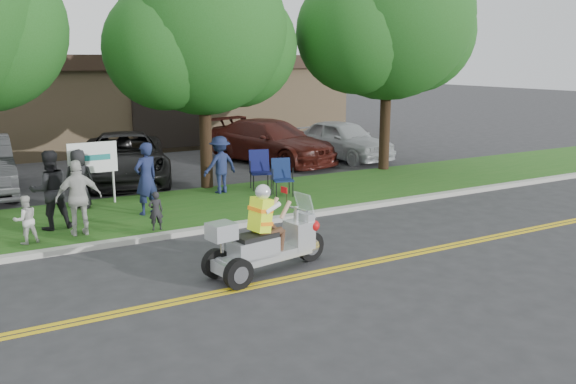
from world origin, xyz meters
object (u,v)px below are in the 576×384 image
lawn_chair_a (260,167)px  parked_car_right (271,142)px  trike_scooter (265,243)px  parked_car_mid (125,158)px  spectator_adult_left (146,179)px  parked_car_far_right (343,140)px  spectator_adult_right (79,198)px  spectator_adult_mid (50,190)px  lawn_chair_b (282,174)px

lawn_chair_a → parked_car_right: size_ratio=0.21×
trike_scooter → parked_car_mid: size_ratio=0.46×
lawn_chair_a → spectator_adult_left: size_ratio=0.64×
parked_car_far_right → parked_car_right: bearing=159.0°
lawn_chair_a → spectator_adult_left: 4.02m
spectator_adult_left → parked_car_mid: bearing=-120.1°
spectator_adult_right → lawn_chair_a: bearing=-155.4°
spectator_adult_left → spectator_adult_mid: bearing=-14.9°
lawn_chair_b → parked_car_far_right: parked_car_far_right is taller
trike_scooter → spectator_adult_left: spectator_adult_left is taller
spectator_adult_right → parked_car_right: bearing=-139.4°
spectator_adult_mid → parked_car_right: bearing=-150.5°
lawn_chair_a → spectator_adult_right: spectator_adult_right is taller
trike_scooter → lawn_chair_a: trike_scooter is taller
spectator_adult_left → spectator_adult_mid: spectator_adult_mid is taller
parked_car_mid → lawn_chair_a: bearing=-34.1°
spectator_adult_left → parked_car_far_right: bearing=-173.0°
spectator_adult_right → parked_car_mid: (2.54, 5.80, -0.15)m
trike_scooter → spectator_adult_right: spectator_adult_right is taller
spectator_adult_mid → spectator_adult_right: spectator_adult_mid is taller
spectator_adult_left → spectator_adult_mid: size_ratio=1.00×
spectator_adult_left → parked_car_far_right: spectator_adult_left is taller
lawn_chair_b → parked_car_right: 5.98m
lawn_chair_b → spectator_adult_mid: size_ratio=0.57×
lawn_chair_a → spectator_adult_mid: 6.25m
lawn_chair_a → lawn_chair_b: (0.15, -1.06, -0.06)m
spectator_adult_right → parked_car_mid: spectator_adult_right is taller
lawn_chair_b → spectator_adult_right: (-5.75, -1.31, 0.25)m
lawn_chair_a → parked_car_right: (2.72, 4.34, 0.06)m
lawn_chair_b → parked_car_right: (2.57, 5.40, 0.12)m
spectator_adult_mid → spectator_adult_right: bearing=114.7°
spectator_adult_left → parked_car_right: 8.62m
lawn_chair_b → parked_car_right: parked_car_right is taller
parked_car_mid → lawn_chair_b: bearing=-40.3°
parked_car_mid → parked_car_right: bearing=23.2°
parked_car_mid → parked_car_far_right: size_ratio=1.24×
lawn_chair_b → spectator_adult_mid: spectator_adult_mid is taller
trike_scooter → spectator_adult_mid: size_ratio=1.44×
trike_scooter → lawn_chair_b: 6.13m
spectator_adult_right → trike_scooter: bearing=124.3°
parked_car_mid → parked_car_far_right: 8.57m
lawn_chair_b → parked_car_mid: (-3.21, 4.49, 0.09)m
lawn_chair_a → parked_car_right: bearing=74.2°
spectator_adult_left → parked_car_far_right: size_ratio=0.40×
trike_scooter → spectator_adult_mid: bearing=112.4°
spectator_adult_mid → parked_car_far_right: size_ratio=0.40×
trike_scooter → spectator_adult_left: bearing=88.3°
spectator_adult_left → parked_car_right: bearing=-160.3°
spectator_adult_right → spectator_adult_left: bearing=-147.8°
lawn_chair_b → parked_car_far_right: (5.36, 4.74, 0.08)m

